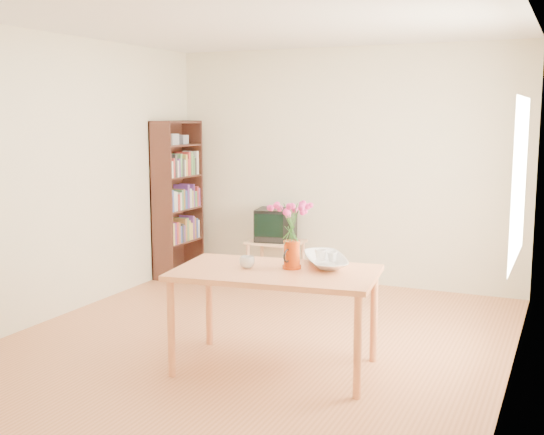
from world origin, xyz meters
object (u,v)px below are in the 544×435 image
at_px(pitcher, 292,256).
at_px(bowl, 326,239).
at_px(television, 276,224).
at_px(table, 275,280).
at_px(mug, 247,262).

xyz_separation_m(pitcher, bowl, (0.19, 0.21, 0.11)).
relative_size(pitcher, television, 0.45).
bearing_deg(table, pitcher, 41.20).
height_order(table, mug, mug).
bearing_deg(table, mug, 178.38).
bearing_deg(television, table, -76.97).
bearing_deg(mug, bowl, -150.54).
xyz_separation_m(pitcher, television, (-1.18, 2.40, -0.20)).
height_order(table, bowl, bowl).
xyz_separation_m(bowl, television, (-1.37, 2.19, -0.31)).
relative_size(table, television, 3.24).
height_order(pitcher, bowl, bowl).
bearing_deg(bowl, mug, -146.59).
bearing_deg(television, bowl, -68.60).
height_order(mug, bowl, bowl).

